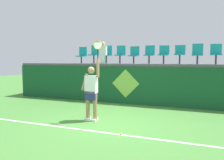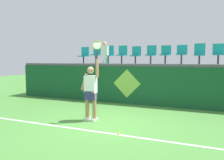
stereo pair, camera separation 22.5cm
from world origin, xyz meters
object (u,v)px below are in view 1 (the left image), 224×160
stadium_chair_2 (107,54)px  stadium_chair_3 (120,54)px  stadium_chair_4 (134,54)px  stadium_chair_7 (180,53)px  stadium_chair_0 (82,54)px  stadium_chair_8 (198,53)px  water_bottle (105,61)px  stadium_chair_9 (216,53)px  stadium_chair_1 (94,53)px  tennis_player (91,90)px  spectator_0 (103,52)px  stadium_chair_5 (149,54)px  stadium_chair_6 (164,53)px  tennis_ball (121,133)px

stadium_chair_2 → stadium_chair_3: stadium_chair_2 is taller
stadium_chair_4 → stadium_chair_7: (2.07, -0.01, 0.03)m
stadium_chair_0 → stadium_chair_8: size_ratio=0.97×
stadium_chair_0 → stadium_chair_4: size_ratio=1.04×
water_bottle → stadium_chair_4: (1.25, 0.53, 0.32)m
stadium_chair_0 → stadium_chair_9: 6.29m
stadium_chair_1 → stadium_chair_8: size_ratio=1.04×
tennis_player → stadium_chair_8: size_ratio=2.94×
water_bottle → tennis_player: bearing=-74.1°
stadium_chair_8 → stadium_chair_9: bearing=-0.4°
water_bottle → stadium_chair_4: size_ratio=0.31×
stadium_chair_2 → spectator_0: bearing=-90.0°
tennis_player → stadium_chair_7: (2.37, 3.86, 1.27)m
water_bottle → stadium_chair_4: stadium_chair_4 is taller
stadium_chair_1 → spectator_0: size_ratio=0.88×
tennis_player → stadium_chair_5: stadium_chair_5 is taller
stadium_chair_0 → spectator_0: size_ratio=0.82×
tennis_player → stadium_chair_8: 5.11m
stadium_chair_0 → stadium_chair_1: stadium_chair_1 is taller
tennis_player → stadium_chair_4: bearing=85.6°
stadium_chair_1 → spectator_0: 0.84m
tennis_player → stadium_chair_1: 4.45m
stadium_chair_0 → stadium_chair_8: bearing=0.0°
stadium_chair_6 → spectator_0: (-2.77, -0.47, 0.08)m
stadium_chair_4 → stadium_chair_7: stadium_chair_7 is taller
tennis_player → spectator_0: 3.81m
tennis_ball → stadium_chair_6: (0.33, 4.82, 2.22)m
stadium_chair_1 → stadium_chair_2: size_ratio=1.03×
stadium_chair_1 → stadium_chair_9: 5.58m
stadium_chair_1 → stadium_chair_7: size_ratio=1.10×
stadium_chair_9 → stadium_chair_1: bearing=180.0°
stadium_chair_3 → stadium_chair_5: (1.41, -0.00, -0.01)m
stadium_chair_2 → stadium_chair_3: (0.71, -0.00, 0.00)m
stadium_chair_5 → spectator_0: bearing=-167.4°
stadium_chair_0 → stadium_chair_8: (5.58, 0.00, 0.02)m
stadium_chair_5 → stadium_chair_2: bearing=179.9°
stadium_chair_3 → stadium_chair_5: stadium_chair_3 is taller
stadium_chair_5 → stadium_chair_1: bearing=179.9°
stadium_chair_0 → tennis_ball: bearing=-51.5°
stadium_chair_1 → stadium_chair_9: size_ratio=1.08×
stadium_chair_2 → stadium_chair_5: bearing=-0.1°
stadium_chair_4 → stadium_chair_9: (3.50, -0.00, 0.02)m
water_bottle → stadium_chair_9: (4.75, 0.53, 0.34)m
water_bottle → stadium_chair_1: size_ratio=0.28×
stadium_chair_1 → stadium_chair_3: stadium_chair_1 is taller
stadium_chair_6 → stadium_chair_9: 2.12m
stadium_chair_0 → stadium_chair_9: bearing=-0.0°
tennis_player → water_bottle: (-0.95, 3.34, 0.93)m
tennis_ball → water_bottle: bearing=118.1°
tennis_ball → stadium_chair_1: bearing=122.9°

